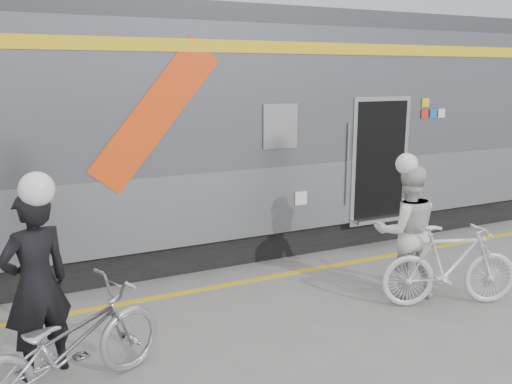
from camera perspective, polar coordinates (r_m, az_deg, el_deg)
ground at (r=6.39m, az=4.56°, el=-16.33°), size 90.00×90.00×0.00m
train at (r=9.85m, az=-2.62°, el=6.49°), size 24.00×3.17×4.10m
safety_strip at (r=8.13m, az=-3.22°, el=-9.75°), size 24.00×0.12×0.01m
man at (r=5.96m, az=-22.15°, el=-9.06°), size 0.84×0.70×1.96m
bicycle_left at (r=5.64m, az=-19.27°, el=-14.97°), size 2.18×1.43×1.08m
woman at (r=7.79m, az=15.54°, el=-4.02°), size 1.09×0.97×1.85m
bicycle_right at (r=7.72m, az=19.77°, el=-7.29°), size 1.93×1.14×1.12m
helmet_man at (r=5.66m, az=-23.10°, el=1.89°), size 0.34×0.34×0.34m
helmet_woman at (r=7.57m, az=16.01°, el=3.81°), size 0.30×0.30×0.30m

